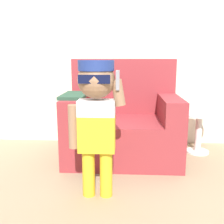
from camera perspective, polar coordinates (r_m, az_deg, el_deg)
ground_plane at (r=2.55m, az=1.26°, el=-11.62°), size 10.00×10.00×0.00m
wall_back at (r=3.13m, az=1.88°, el=17.01°), size 10.00×0.05×2.60m
armchair at (r=2.73m, az=2.29°, el=-2.15°), size 1.13×0.86×1.00m
person_child at (r=1.83m, az=-3.45°, el=0.83°), size 0.41×0.30×0.99m
side_table at (r=2.96m, az=18.37°, el=-3.52°), size 0.37×0.37×0.43m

